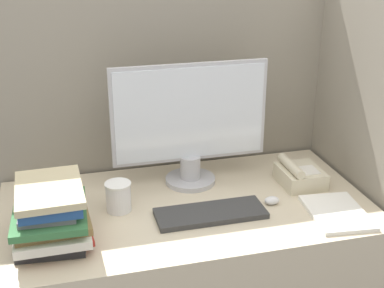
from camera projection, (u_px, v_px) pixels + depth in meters
The scene contains 10 objects.
cubicle_panel_rear at pixel (164, 148), 2.32m from camera, with size 1.76×0.04×1.59m.
cubicle_panel_right at pixel (357, 166), 2.16m from camera, with size 0.04×0.79×1.59m.
desk at pixel (187, 286), 2.13m from camera, with size 1.36×0.73×0.73m.
monitor at pixel (190, 126), 2.07m from camera, with size 0.61×0.20×0.49m.
keyboard at pixel (211, 213), 1.91m from camera, with size 0.39×0.15×0.02m.
mouse at pixel (272, 200), 1.98m from camera, with size 0.06×0.04×0.03m.
coffee_cup at pixel (118, 197), 1.93m from camera, with size 0.10×0.10×0.11m.
book_stack at pixel (51, 215), 1.72m from camera, with size 0.25×0.31×0.20m.
desk_telephone at pixel (299, 175), 2.13m from camera, with size 0.16×0.18×0.10m.
paper_pile at pixel (337, 213), 1.92m from camera, with size 0.22×0.29×0.01m.
Camera 1 is at (-0.42, -1.33, 1.70)m, focal length 50.00 mm.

